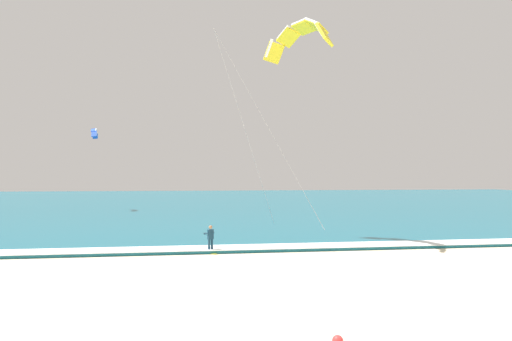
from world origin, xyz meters
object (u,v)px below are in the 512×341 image
object	(u,v)px
kitesurfer	(210,238)
kite_distant	(94,132)
kite_primary	(300,36)
beach_ball	(338,341)
surfboard	(211,253)

from	to	relation	value
kitesurfer	kite_distant	bearing A→B (deg)	110.65
kitesurfer	kite_primary	world-z (taller)	kite_primary
beach_ball	kitesurfer	bearing A→B (deg)	99.24
kitesurfer	kite_distant	distance (m)	39.38
surfboard	kitesurfer	xyz separation A→B (m)	(-0.01, 0.02, 0.91)
kitesurfer	kite_distant	size ratio (longest dim) A/B	0.47
beach_ball	kite_primary	bearing A→B (deg)	79.04
surfboard	kitesurfer	world-z (taller)	kitesurfer
surfboard	kitesurfer	bearing A→B (deg)	117.88
kitesurfer	beach_ball	bearing A→B (deg)	-80.76
kite_distant	beach_ball	size ratio (longest dim) A/B	11.45
kite_distant	beach_ball	bearing A→B (deg)	-72.77
kite_distant	beach_ball	xyz separation A→B (m)	(16.11, -51.94, -10.38)
kite_primary	kite_distant	size ratio (longest dim) A/B	3.97
kitesurfer	beach_ball	size ratio (longest dim) A/B	5.36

